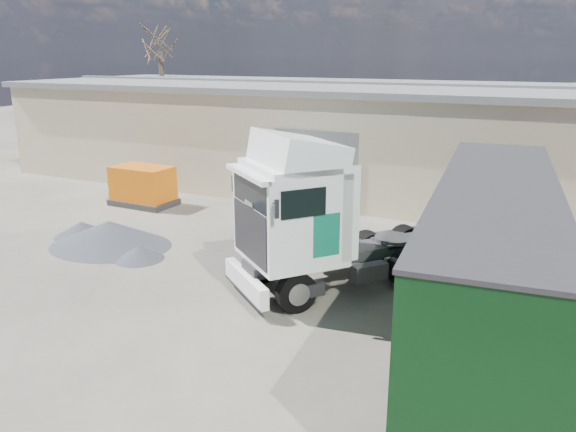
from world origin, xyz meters
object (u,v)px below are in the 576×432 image
at_px(panel_van, 292,197).
at_px(bare_tree, 159,37).
at_px(tractor_unit, 319,224).
at_px(orange_skip, 143,188).
at_px(box_trailer, 492,248).

bearing_deg(panel_van, bare_tree, 134.05).
relative_size(bare_tree, panel_van, 2.05).
relative_size(bare_tree, tractor_unit, 1.34).
relative_size(bare_tree, orange_skip, 3.22).
xyz_separation_m(tractor_unit, box_trailer, (4.93, -1.29, 0.43)).
bearing_deg(orange_skip, box_trailer, -20.86).
bearing_deg(orange_skip, panel_van, 9.37).
distance_m(bare_tree, box_trailer, 31.75).
xyz_separation_m(box_trailer, panel_van, (-8.82, 7.69, -1.52)).
bearing_deg(box_trailer, orange_skip, 152.16).
bearing_deg(tractor_unit, bare_tree, 176.45).
relative_size(bare_tree, box_trailer, 0.78).
height_order(bare_tree, panel_van, bare_tree).
distance_m(box_trailer, orange_skip, 17.50).
relative_size(tractor_unit, orange_skip, 2.40).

